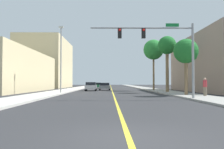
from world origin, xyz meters
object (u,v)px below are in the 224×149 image
object	(u,v)px
car_green	(98,85)
pedestrian	(205,87)
palm_mid	(167,47)
car_gray	(105,86)
traffic_signal_mast	(162,43)
car_silver	(91,86)
palm_far	(153,50)
palm_near	(186,52)
street_lamp	(61,56)

from	to	relation	value
car_green	pedestrian	bearing A→B (deg)	-71.57
palm_mid	car_green	bearing A→B (deg)	113.40
palm_mid	car_gray	world-z (taller)	palm_mid
pedestrian	traffic_signal_mast	bearing A→B (deg)	74.04
pedestrian	palm_mid	bearing A→B (deg)	-42.32
car_green	car_silver	bearing A→B (deg)	-92.15
car_gray	pedestrian	bearing A→B (deg)	-65.74
palm_mid	car_green	world-z (taller)	palm_mid
car_silver	car_green	bearing A→B (deg)	87.50
palm_far	pedestrian	size ratio (longest dim) A/B	4.96
palm_mid	palm_far	xyz separation A→B (m)	(-0.42, 7.96, 0.61)
palm_near	car_silver	world-z (taller)	palm_near
car_gray	palm_mid	bearing A→B (deg)	-53.61
traffic_signal_mast	car_green	xyz separation A→B (m)	(-7.09, 37.71, -3.99)
car_green	palm_mid	bearing A→B (deg)	-67.25
palm_near	palm_far	world-z (taller)	palm_far
street_lamp	car_gray	distance (m)	15.59
palm_mid	car_green	size ratio (longest dim) A/B	1.91
palm_near	pedestrian	distance (m)	4.29
traffic_signal_mast	palm_mid	size ratio (longest dim) A/B	1.13
palm_near	car_gray	distance (m)	21.79
palm_far	street_lamp	bearing A→B (deg)	-142.40
car_green	car_silver	size ratio (longest dim) A/B	1.02
traffic_signal_mast	palm_far	size ratio (longest dim) A/B	1.01
traffic_signal_mast	street_lamp	xyz separation A→B (m)	(-10.52, 10.58, 0.07)
street_lamp	palm_far	size ratio (longest dim) A/B	0.98
car_gray	car_silver	bearing A→B (deg)	-125.21
car_green	pedestrian	world-z (taller)	pedestrian
palm_far	palm_mid	bearing A→B (deg)	-86.97
palm_far	pedestrian	xyz separation A→B (m)	(1.71, -17.86, -5.94)
traffic_signal_mast	pedestrian	distance (m)	6.89
car_gray	palm_far	bearing A→B (deg)	-24.12
palm_far	car_silver	world-z (taller)	palm_far
street_lamp	car_green	distance (m)	27.65
street_lamp	car_silver	xyz separation A→B (m)	(3.00, 10.78, -4.01)
traffic_signal_mast	car_gray	world-z (taller)	traffic_signal_mast
street_lamp	pedestrian	distance (m)	17.43
car_gray	car_silver	world-z (taller)	car_silver
car_gray	car_silver	distance (m)	4.02
palm_far	car_green	size ratio (longest dim) A/B	2.14
palm_far	traffic_signal_mast	bearing A→B (deg)	-98.43
palm_mid	car_gray	distance (m)	15.57
traffic_signal_mast	car_silver	bearing A→B (deg)	109.40
street_lamp	palm_near	distance (m)	15.14
palm_near	pedestrian	bearing A→B (deg)	-58.16
palm_near	palm_far	xyz separation A→B (m)	(-0.50, 15.91, 2.31)
car_green	pedestrian	distance (m)	36.49
palm_near	car_silver	bearing A→B (deg)	124.56
palm_mid	car_gray	size ratio (longest dim) A/B	1.78
palm_far	pedestrian	world-z (taller)	palm_far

